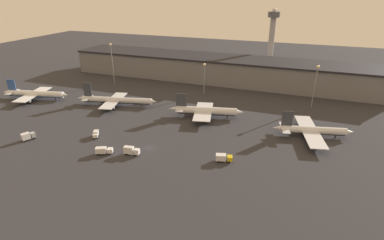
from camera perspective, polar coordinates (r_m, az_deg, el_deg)
ground at (r=132.74m, az=-8.24°, el=-5.22°), size 600.00×600.00×0.00m
terminal_building at (r=225.45m, az=4.94°, el=9.68°), size 225.24×31.99×17.69m
airplane_0 at (r=211.18m, az=-27.73°, el=4.42°), size 43.04×30.17×12.04m
airplane_1 at (r=182.81m, az=-14.25°, el=3.68°), size 48.10×29.24×13.09m
airplane_2 at (r=160.09m, az=2.61°, el=1.72°), size 40.01×27.96×12.90m
airplane_3 at (r=150.17m, az=21.88°, el=-1.86°), size 36.32×35.87×12.25m
service_vehicle_0 at (r=127.57m, az=-11.53°, el=-5.71°), size 6.83×2.93×3.71m
service_vehicle_1 at (r=130.99m, az=-16.51°, el=-5.57°), size 7.32×5.14×3.13m
service_vehicle_2 at (r=155.97m, az=-28.82°, el=-2.70°), size 4.32×6.16×3.65m
service_vehicle_3 at (r=146.68m, az=-17.84°, el=-2.53°), size 4.22×5.35×2.81m
service_vehicle_4 at (r=121.30m, az=5.99°, el=-7.14°), size 7.06×4.26×3.15m
lamp_post_0 at (r=221.72m, az=-15.01°, el=11.18°), size 1.80×1.80×29.03m
lamp_post_1 at (r=192.70m, az=2.35°, el=8.68°), size 1.80×1.80×20.59m
lamp_post_2 at (r=183.64m, az=22.47°, el=6.88°), size 1.80×1.80×24.87m
control_tower at (r=250.63m, az=14.94°, el=15.08°), size 9.00×9.00×50.06m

